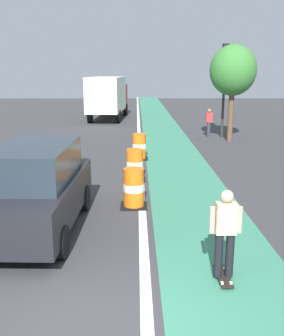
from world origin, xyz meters
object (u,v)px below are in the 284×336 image
(traffic_barrel_mid, at_px, (135,165))
(pedestrian_crossing, at_px, (209,122))
(skateboarder_on_lane, at_px, (225,233))
(traffic_light_corner, at_px, (225,74))
(street_tree_sidewalk, at_px, (233,71))
(traffic_barrel_back, at_px, (139,147))
(parked_suv_nearest, at_px, (37,188))
(traffic_barrel_front, at_px, (134,188))
(delivery_truck_down_block, at_px, (108,95))

(traffic_barrel_mid, xyz_separation_m, pedestrian_crossing, (4.15, 9.05, 0.33))
(skateboarder_on_lane, relative_size, pedestrian_crossing, 1.05)
(traffic_light_corner, xyz_separation_m, street_tree_sidewalk, (0.13, -1.35, 0.17))
(skateboarder_on_lane, bearing_deg, street_tree_sidewalk, 76.65)
(skateboarder_on_lane, height_order, pedestrian_crossing, skateboarder_on_lane)
(traffic_barrel_back, distance_m, pedestrian_crossing, 6.95)
(parked_suv_nearest, height_order, traffic_barrel_front, parked_suv_nearest)
(delivery_truck_down_block, bearing_deg, pedestrian_crossing, -54.36)
(pedestrian_crossing, bearing_deg, traffic_barrel_front, -109.47)
(traffic_barrel_back, bearing_deg, traffic_barrel_mid, -93.01)
(traffic_barrel_front, distance_m, street_tree_sidewalk, 12.06)
(street_tree_sidewalk, bearing_deg, pedestrian_crossing, 124.03)
(pedestrian_crossing, distance_m, street_tree_sidewalk, 3.23)
(traffic_barrel_back, xyz_separation_m, pedestrian_crossing, (3.98, 5.69, 0.33))
(skateboarder_on_lane, relative_size, traffic_barrel_back, 1.55)
(traffic_barrel_mid, bearing_deg, traffic_light_corner, 61.54)
(traffic_barrel_front, height_order, delivery_truck_down_block, delivery_truck_down_block)
(traffic_barrel_back, relative_size, street_tree_sidewalk, 0.22)
(skateboarder_on_lane, distance_m, traffic_barrel_back, 10.20)
(street_tree_sidewalk, bearing_deg, traffic_barrel_mid, -123.16)
(traffic_barrel_front, distance_m, traffic_barrel_mid, 2.76)
(traffic_barrel_back, bearing_deg, parked_suv_nearest, -107.45)
(traffic_light_corner, bearing_deg, pedestrian_crossing, -177.86)
(delivery_truck_down_block, distance_m, street_tree_sidewalk, 12.50)
(traffic_barrel_front, relative_size, traffic_light_corner, 0.21)
(street_tree_sidewalk, bearing_deg, traffic_barrel_back, -138.11)
(parked_suv_nearest, bearing_deg, street_tree_sidewalk, 58.90)
(traffic_barrel_mid, bearing_deg, traffic_barrel_front, -90.39)
(street_tree_sidewalk, bearing_deg, traffic_light_corner, 95.41)
(traffic_barrel_front, relative_size, street_tree_sidewalk, 0.22)
(skateboarder_on_lane, height_order, traffic_barrel_front, skateboarder_on_lane)
(parked_suv_nearest, distance_m, traffic_light_corner, 15.45)
(traffic_barrel_mid, bearing_deg, parked_suv_nearest, -117.24)
(traffic_barrel_front, xyz_separation_m, pedestrian_crossing, (4.17, 11.81, 0.33))
(skateboarder_on_lane, relative_size, traffic_light_corner, 0.33)
(traffic_barrel_back, xyz_separation_m, delivery_truck_down_block, (-2.30, 14.44, 1.31))
(skateboarder_on_lane, xyz_separation_m, traffic_light_corner, (3.30, 15.81, 2.59))
(delivery_truck_down_block, height_order, street_tree_sidewalk, street_tree_sidewalk)
(parked_suv_nearest, relative_size, traffic_barrel_front, 4.28)
(skateboarder_on_lane, xyz_separation_m, pedestrian_crossing, (2.54, 15.78, -0.05))
(parked_suv_nearest, xyz_separation_m, delivery_truck_down_block, (0.13, 22.18, 0.81))
(parked_suv_nearest, height_order, pedestrian_crossing, parked_suv_nearest)
(traffic_barrel_mid, xyz_separation_m, traffic_barrel_back, (0.18, 3.36, 0.00))
(skateboarder_on_lane, relative_size, delivery_truck_down_block, 0.22)
(traffic_light_corner, bearing_deg, delivery_truck_down_block, 128.91)
(traffic_barrel_front, distance_m, pedestrian_crossing, 12.53)
(skateboarder_on_lane, bearing_deg, delivery_truck_down_block, 98.66)
(traffic_light_corner, bearing_deg, street_tree_sidewalk, -84.59)
(traffic_barrel_front, height_order, traffic_barrel_back, same)
(traffic_barrel_mid, height_order, traffic_light_corner, traffic_light_corner)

